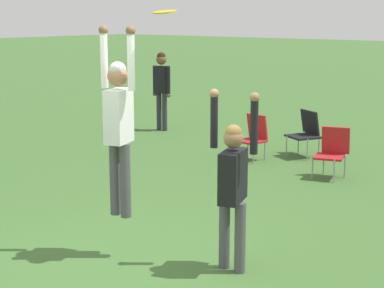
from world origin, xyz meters
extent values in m
plane|color=#3D662D|center=(0.00, 0.00, 0.00)|extent=(120.00, 120.00, 0.00)
cylinder|color=#4C4C51|center=(-0.31, 0.25, 0.89)|extent=(0.12, 0.12, 0.84)
cylinder|color=#4C4C51|center=(-0.15, 0.25, 0.89)|extent=(0.12, 0.12, 0.84)
cube|color=white|center=(-0.23, 0.25, 1.62)|extent=(0.31, 0.41, 0.60)
sphere|color=#9E704C|center=(-0.23, 0.25, 2.06)|extent=(0.23, 0.23, 0.23)
sphere|color=#B7B2AD|center=(-0.23, 0.25, 2.12)|extent=(0.19, 0.19, 0.19)
cylinder|color=white|center=(-0.44, 0.25, 2.23)|extent=(0.08, 0.08, 0.63)
sphere|color=#9E704C|center=(-0.44, 0.25, 2.55)|extent=(0.10, 0.10, 0.10)
cylinder|color=white|center=(-0.02, 0.25, 2.23)|extent=(0.08, 0.08, 0.63)
sphere|color=#9E704C|center=(-0.02, 0.25, 2.55)|extent=(0.10, 0.10, 0.10)
cylinder|color=#4C4C51|center=(0.91, 0.69, 0.39)|extent=(0.12, 0.12, 0.77)
cylinder|color=#4C4C51|center=(1.12, 0.69, 0.39)|extent=(0.12, 0.12, 0.77)
cube|color=black|center=(1.01, 0.69, 1.05)|extent=(0.34, 0.50, 0.55)
sphere|color=#9E704C|center=(1.01, 0.69, 1.45)|extent=(0.21, 0.21, 0.21)
sphere|color=olive|center=(1.01, 0.69, 1.51)|extent=(0.18, 0.18, 0.18)
cylinder|color=black|center=(0.76, 0.69, 1.61)|extent=(0.08, 0.08, 0.58)
sphere|color=#9E704C|center=(0.76, 0.69, 1.90)|extent=(0.10, 0.10, 0.10)
cylinder|color=black|center=(1.27, 0.69, 1.61)|extent=(0.08, 0.08, 0.58)
sphere|color=#9E704C|center=(1.27, 0.69, 1.90)|extent=(0.10, 0.10, 0.10)
cylinder|color=yellow|center=(0.28, 0.45, 2.74)|extent=(0.25, 0.25, 0.05)
cylinder|color=gray|center=(-1.42, 5.89, 0.21)|extent=(0.02, 0.02, 0.42)
cylinder|color=gray|center=(-0.96, 5.89, 0.21)|extent=(0.02, 0.02, 0.42)
cylinder|color=gray|center=(-1.42, 6.34, 0.21)|extent=(0.02, 0.02, 0.42)
cylinder|color=gray|center=(-0.96, 6.34, 0.21)|extent=(0.02, 0.02, 0.42)
cube|color=black|center=(-1.19, 6.11, 0.40)|extent=(0.72, 0.72, 0.04)
cube|color=black|center=(-1.19, 6.36, 0.65)|extent=(0.53, 0.35, 0.46)
cylinder|color=gray|center=(-2.01, 5.05, 0.19)|extent=(0.02, 0.02, 0.39)
cylinder|color=gray|center=(-1.62, 5.05, 0.19)|extent=(0.02, 0.02, 0.39)
cylinder|color=gray|center=(-2.01, 5.44, 0.19)|extent=(0.02, 0.02, 0.39)
cylinder|color=gray|center=(-1.62, 5.44, 0.19)|extent=(0.02, 0.02, 0.39)
cube|color=#B21E23|center=(-1.81, 5.24, 0.37)|extent=(0.52, 0.52, 0.04)
cube|color=#B21E23|center=(-1.81, 5.45, 0.62)|extent=(0.47, 0.19, 0.47)
cylinder|color=gray|center=(-0.23, 4.74, 0.19)|extent=(0.02, 0.02, 0.39)
cylinder|color=gray|center=(0.17, 4.74, 0.19)|extent=(0.02, 0.02, 0.39)
cylinder|color=gray|center=(-0.23, 5.14, 0.19)|extent=(0.02, 0.02, 0.39)
cylinder|color=gray|center=(0.17, 5.14, 0.19)|extent=(0.02, 0.02, 0.39)
cube|color=#B21E23|center=(-0.03, 4.94, 0.37)|extent=(0.59, 0.59, 0.04)
cube|color=#B21E23|center=(-0.03, 5.16, 0.62)|extent=(0.48, 0.26, 0.47)
cylinder|color=#2D2D38|center=(-5.35, 6.58, 0.45)|extent=(0.12, 0.12, 0.89)
cylinder|color=#2D2D38|center=(-5.17, 6.58, 0.45)|extent=(0.12, 0.12, 0.89)
cube|color=black|center=(-5.26, 6.58, 1.21)|extent=(0.43, 0.41, 0.63)
sphere|color=brown|center=(-5.26, 6.58, 1.68)|extent=(0.24, 0.24, 0.24)
sphere|color=black|center=(-5.26, 6.58, 1.75)|extent=(0.21, 0.21, 0.21)
cylinder|color=black|center=(-5.48, 6.58, 1.19)|extent=(0.08, 0.08, 0.67)
sphere|color=brown|center=(-5.48, 6.58, 0.86)|extent=(0.10, 0.10, 0.10)
cylinder|color=black|center=(-5.04, 6.58, 1.19)|extent=(0.08, 0.08, 0.67)
sphere|color=brown|center=(-5.04, 6.58, 0.86)|extent=(0.10, 0.10, 0.10)
camera|label=1|loc=(4.80, -4.66, 2.72)|focal=60.00mm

